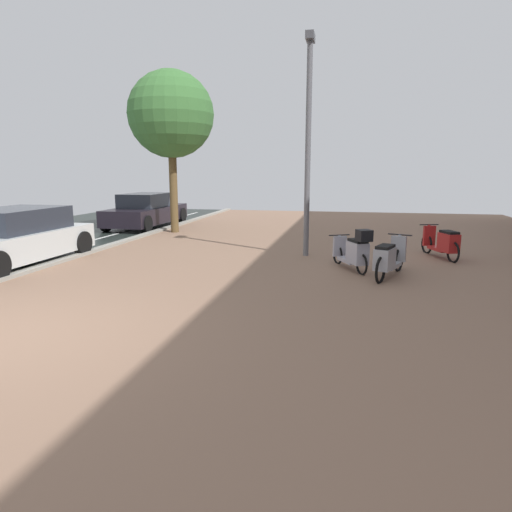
% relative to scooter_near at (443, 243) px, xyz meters
% --- Properties ---
extents(ground, '(21.00, 40.00, 0.13)m').
position_rel_scooter_near_xyz_m(ground, '(-5.31, -7.03, -0.42)').
color(ground, '#202724').
extents(scooter_near, '(0.81, 1.73, 0.81)m').
position_rel_scooter_near_xyz_m(scooter_near, '(0.00, 0.00, 0.00)').
color(scooter_near, black).
rests_on(scooter_near, ground).
extents(scooter_mid, '(0.96, 1.53, 0.99)m').
position_rel_scooter_near_xyz_m(scooter_mid, '(-2.20, -1.90, 0.04)').
color(scooter_mid, black).
rests_on(scooter_mid, ground).
extents(scooter_far, '(0.85, 1.74, 0.85)m').
position_rel_scooter_near_xyz_m(scooter_far, '(-1.51, -2.43, -0.00)').
color(scooter_far, black).
rests_on(scooter_far, ground).
extents(parked_car_near, '(1.97, 4.01, 1.31)m').
position_rel_scooter_near_xyz_m(parked_car_near, '(-10.06, -2.82, 0.23)').
color(parked_car_near, silver).
rests_on(parked_car_near, ground).
extents(parked_car_far, '(1.81, 4.49, 1.31)m').
position_rel_scooter_near_xyz_m(parked_car_far, '(-10.23, 4.68, 0.22)').
color(parked_car_far, black).
rests_on(parked_car_far, ground).
extents(lamp_post, '(0.20, 0.52, 5.42)m').
position_rel_scooter_near_xyz_m(lamp_post, '(-3.41, -0.29, 2.63)').
color(lamp_post, slate).
rests_on(lamp_post, ground).
extents(street_tree, '(2.96, 2.96, 5.58)m').
position_rel_scooter_near_xyz_m(street_tree, '(-8.50, 3.32, 3.68)').
color(street_tree, brown).
rests_on(street_tree, ground).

